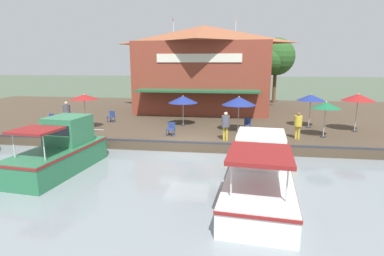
{
  "coord_description": "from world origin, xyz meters",
  "views": [
    {
      "loc": [
        16.37,
        2.54,
        5.08
      ],
      "look_at": [
        -1.0,
        0.11,
        1.3
      ],
      "focal_mm": 28.0,
      "sensor_mm": 36.0,
      "label": 1
    }
  ],
  "objects_px": {
    "motorboat_fourth_along": "(67,150)",
    "cafe_chair_facing_river": "(248,123)",
    "cafe_chair_under_first_umbrella": "(51,119)",
    "person_mid_patio": "(298,122)",
    "waterfront_restaurant": "(204,68)",
    "patio_umbrella_back_row": "(239,101)",
    "patio_umbrella_by_entrance": "(358,97)",
    "tree_downstream_bank": "(275,58)",
    "person_near_entrance": "(67,110)",
    "patio_umbrella_mid_patio_right": "(311,98)",
    "patio_umbrella_near_quay_edge": "(84,97)",
    "patio_umbrella_mid_patio_left": "(183,99)",
    "person_at_quay_edge": "(226,123)",
    "cafe_chair_beside_entrance": "(171,128)",
    "tree_upstream_bank": "(247,66)",
    "motorboat_distant_upstream": "(259,171)",
    "cafe_chair_mid_patio": "(111,116)",
    "patio_umbrella_far_corner": "(326,105)",
    "cafe_chair_back_row_seat": "(70,126)"
  },
  "relations": [
    {
      "from": "motorboat_fourth_along",
      "to": "cafe_chair_facing_river",
      "type": "bearing_deg",
      "value": 129.16
    },
    {
      "from": "cafe_chair_under_first_umbrella",
      "to": "person_mid_patio",
      "type": "xyz_separation_m",
      "value": [
        1.78,
        17.29,
        0.55
      ]
    },
    {
      "from": "waterfront_restaurant",
      "to": "cafe_chair_under_first_umbrella",
      "type": "relative_size",
      "value": 14.61
    },
    {
      "from": "patio_umbrella_back_row",
      "to": "patio_umbrella_by_entrance",
      "type": "relative_size",
      "value": 0.93
    },
    {
      "from": "motorboat_fourth_along",
      "to": "patio_umbrella_by_entrance",
      "type": "bearing_deg",
      "value": 116.31
    },
    {
      "from": "tree_downstream_bank",
      "to": "person_near_entrance",
      "type": "bearing_deg",
      "value": -47.24
    },
    {
      "from": "patio_umbrella_mid_patio_right",
      "to": "patio_umbrella_near_quay_edge",
      "type": "bearing_deg",
      "value": -79.64
    },
    {
      "from": "patio_umbrella_mid_patio_left",
      "to": "person_mid_patio",
      "type": "bearing_deg",
      "value": 67.59
    },
    {
      "from": "waterfront_restaurant",
      "to": "patio_umbrella_by_entrance",
      "type": "relative_size",
      "value": 4.83
    },
    {
      "from": "person_at_quay_edge",
      "to": "motorboat_fourth_along",
      "type": "relative_size",
      "value": 0.27
    },
    {
      "from": "cafe_chair_beside_entrance",
      "to": "tree_upstream_bank",
      "type": "height_order",
      "value": "tree_upstream_bank"
    },
    {
      "from": "motorboat_fourth_along",
      "to": "patio_umbrella_mid_patio_right",
      "type": "bearing_deg",
      "value": 123.68
    },
    {
      "from": "patio_umbrella_back_row",
      "to": "motorboat_distant_upstream",
      "type": "xyz_separation_m",
      "value": [
        8.21,
        0.77,
        -1.83
      ]
    },
    {
      "from": "motorboat_distant_upstream",
      "to": "patio_umbrella_near_quay_edge",
      "type": "bearing_deg",
      "value": -123.58
    },
    {
      "from": "tree_upstream_bank",
      "to": "motorboat_fourth_along",
      "type": "bearing_deg",
      "value": -23.34
    },
    {
      "from": "cafe_chair_mid_patio",
      "to": "motorboat_fourth_along",
      "type": "height_order",
      "value": "motorboat_fourth_along"
    },
    {
      "from": "cafe_chair_facing_river",
      "to": "cafe_chair_beside_entrance",
      "type": "relative_size",
      "value": 1.0
    },
    {
      "from": "waterfront_restaurant",
      "to": "motorboat_distant_upstream",
      "type": "relative_size",
      "value": 1.57
    },
    {
      "from": "patio_umbrella_by_entrance",
      "to": "person_near_entrance",
      "type": "xyz_separation_m",
      "value": [
        0.71,
        -20.36,
        -1.18
      ]
    },
    {
      "from": "patio_umbrella_by_entrance",
      "to": "tree_downstream_bank",
      "type": "xyz_separation_m",
      "value": [
        -14.72,
        -3.67,
        2.83
      ]
    },
    {
      "from": "person_near_entrance",
      "to": "person_mid_patio",
      "type": "relative_size",
      "value": 1.07
    },
    {
      "from": "waterfront_restaurant",
      "to": "patio_umbrella_far_corner",
      "type": "xyz_separation_m",
      "value": [
        10.47,
        8.56,
        -2.09
      ]
    },
    {
      "from": "patio_umbrella_back_row",
      "to": "person_near_entrance",
      "type": "bearing_deg",
      "value": -91.96
    },
    {
      "from": "person_mid_patio",
      "to": "cafe_chair_mid_patio",
      "type": "bearing_deg",
      "value": -105.3
    },
    {
      "from": "cafe_chair_under_first_umbrella",
      "to": "patio_umbrella_back_row",
      "type": "bearing_deg",
      "value": 89.17
    },
    {
      "from": "patio_umbrella_mid_patio_left",
      "to": "patio_umbrella_mid_patio_right",
      "type": "height_order",
      "value": "patio_umbrella_mid_patio_right"
    },
    {
      "from": "waterfront_restaurant",
      "to": "person_mid_patio",
      "type": "xyz_separation_m",
      "value": [
        11.18,
        6.84,
        -3.05
      ]
    },
    {
      "from": "patio_umbrella_by_entrance",
      "to": "cafe_chair_back_row_seat",
      "type": "bearing_deg",
      "value": -79.95
    },
    {
      "from": "waterfront_restaurant",
      "to": "cafe_chair_under_first_umbrella",
      "type": "height_order",
      "value": "waterfront_restaurant"
    },
    {
      "from": "person_at_quay_edge",
      "to": "waterfront_restaurant",
      "type": "bearing_deg",
      "value": -168.23
    },
    {
      "from": "tree_downstream_bank",
      "to": "patio_umbrella_mid_patio_right",
      "type": "bearing_deg",
      "value": 3.77
    },
    {
      "from": "cafe_chair_back_row_seat",
      "to": "cafe_chair_beside_entrance",
      "type": "xyz_separation_m",
      "value": [
        -0.37,
        6.66,
        0.0
      ]
    },
    {
      "from": "patio_umbrella_near_quay_edge",
      "to": "cafe_chair_beside_entrance",
      "type": "distance_m",
      "value": 6.57
    },
    {
      "from": "patio_umbrella_far_corner",
      "to": "cafe_chair_beside_entrance",
      "type": "height_order",
      "value": "patio_umbrella_far_corner"
    },
    {
      "from": "patio_umbrella_mid_patio_left",
      "to": "person_near_entrance",
      "type": "bearing_deg",
      "value": -82.66
    },
    {
      "from": "patio_umbrella_mid_patio_right",
      "to": "tree_downstream_bank",
      "type": "distance_m",
      "value": 14.13
    },
    {
      "from": "person_near_entrance",
      "to": "tree_upstream_bank",
      "type": "xyz_separation_m",
      "value": [
        -14.45,
        13.55,
        3.16
      ]
    },
    {
      "from": "patio_umbrella_back_row",
      "to": "cafe_chair_facing_river",
      "type": "xyz_separation_m",
      "value": [
        -0.47,
        0.64,
        -1.6
      ]
    },
    {
      "from": "patio_umbrella_back_row",
      "to": "cafe_chair_beside_entrance",
      "type": "bearing_deg",
      "value": -66.85
    },
    {
      "from": "patio_umbrella_by_entrance",
      "to": "tree_downstream_bank",
      "type": "bearing_deg",
      "value": -165.99
    },
    {
      "from": "patio_umbrella_far_corner",
      "to": "cafe_chair_facing_river",
      "type": "bearing_deg",
      "value": -106.28
    },
    {
      "from": "cafe_chair_under_first_umbrella",
      "to": "cafe_chair_back_row_seat",
      "type": "height_order",
      "value": "same"
    },
    {
      "from": "patio_umbrella_far_corner",
      "to": "tree_downstream_bank",
      "type": "bearing_deg",
      "value": -176.22
    },
    {
      "from": "patio_umbrella_near_quay_edge",
      "to": "cafe_chair_beside_entrance",
      "type": "xyz_separation_m",
      "value": [
        1.05,
        6.24,
        -1.77
      ]
    },
    {
      "from": "patio_umbrella_by_entrance",
      "to": "cafe_chair_beside_entrance",
      "type": "distance_m",
      "value": 12.53
    },
    {
      "from": "cafe_chair_mid_patio",
      "to": "motorboat_fourth_along",
      "type": "relative_size",
      "value": 0.14
    },
    {
      "from": "waterfront_restaurant",
      "to": "motorboat_fourth_along",
      "type": "bearing_deg",
      "value": -17.09
    },
    {
      "from": "waterfront_restaurant",
      "to": "person_at_quay_edge",
      "type": "relative_size",
      "value": 7.21
    },
    {
      "from": "patio_umbrella_back_row",
      "to": "cafe_chair_facing_river",
      "type": "relative_size",
      "value": 2.81
    },
    {
      "from": "cafe_chair_beside_entrance",
      "to": "patio_umbrella_near_quay_edge",
      "type": "bearing_deg",
      "value": -99.51
    }
  ]
}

